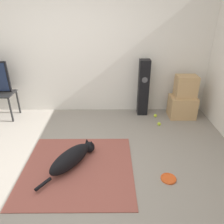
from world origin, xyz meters
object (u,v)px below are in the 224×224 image
at_px(cardboard_box_lower, 182,107).
at_px(cardboard_box_upper, 186,86).
at_px(tennis_ball_near_speaker, 159,124).
at_px(tennis_ball_by_boxes, 155,116).
at_px(frisbee, 168,178).
at_px(floor_speaker, 143,88).
at_px(dog, 72,158).

bearing_deg(cardboard_box_lower, cardboard_box_upper, 38.14).
xyz_separation_m(cardboard_box_lower, cardboard_box_upper, (0.02, 0.02, 0.43)).
bearing_deg(tennis_ball_near_speaker, cardboard_box_upper, 35.36).
distance_m(cardboard_box_upper, tennis_ball_near_speaker, 0.90).
bearing_deg(tennis_ball_by_boxes, frisbee, -94.95).
relative_size(floor_speaker, tennis_ball_by_boxes, 17.24).
relative_size(cardboard_box_lower, tennis_ball_near_speaker, 7.78).
relative_size(dog, cardboard_box_lower, 1.83).
relative_size(floor_speaker, tennis_ball_near_speaker, 17.24).
bearing_deg(dog, floor_speaker, 54.15).
distance_m(dog, floor_speaker, 2.10).
height_order(frisbee, tennis_ball_near_speaker, tennis_ball_near_speaker).
xyz_separation_m(frisbee, tennis_ball_near_speaker, (0.16, 1.43, 0.02)).
distance_m(frisbee, tennis_ball_by_boxes, 1.79).
xyz_separation_m(dog, tennis_ball_by_boxes, (1.46, 1.49, -0.11)).
distance_m(dog, frisbee, 1.34).
bearing_deg(frisbee, cardboard_box_lower, 69.25).
xyz_separation_m(floor_speaker, tennis_ball_by_boxes, (0.26, -0.17, -0.54)).
bearing_deg(floor_speaker, frisbee, -87.02).
distance_m(frisbee, cardboard_box_lower, 1.94).
bearing_deg(frisbee, dog, 167.67).
relative_size(cardboard_box_lower, cardboard_box_upper, 1.22).
height_order(frisbee, tennis_ball_by_boxes, tennis_ball_by_boxes).
relative_size(dog, tennis_ball_by_boxes, 14.21).
relative_size(frisbee, cardboard_box_upper, 0.49).
distance_m(frisbee, tennis_ball_near_speaker, 1.44).
xyz_separation_m(cardboard_box_lower, tennis_ball_near_speaker, (-0.52, -0.37, -0.19)).
height_order(dog, floor_speaker, floor_speaker).
distance_m(cardboard_box_upper, tennis_ball_by_boxes, 0.83).
height_order(cardboard_box_lower, cardboard_box_upper, cardboard_box_upper).
height_order(dog, cardboard_box_lower, cardboard_box_lower).
height_order(cardboard_box_upper, tennis_ball_near_speaker, cardboard_box_upper).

